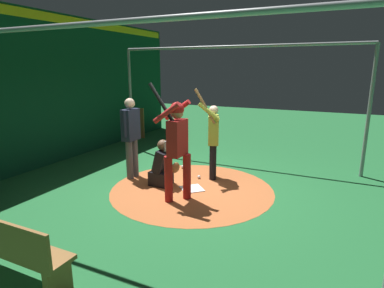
# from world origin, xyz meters

# --- Properties ---
(ground_plane) EXTENTS (27.15, 27.15, 0.00)m
(ground_plane) POSITION_xyz_m (0.00, 0.00, 0.00)
(ground_plane) COLOR #216633
(dirt_circle) EXTENTS (3.29, 3.29, 0.01)m
(dirt_circle) POSITION_xyz_m (0.00, 0.00, 0.00)
(dirt_circle) COLOR #B76033
(dirt_circle) RESTS_ON ground
(home_plate) EXTENTS (0.59, 0.59, 0.01)m
(home_plate) POSITION_xyz_m (0.00, 0.00, 0.01)
(home_plate) COLOR white
(home_plate) RESTS_ON dirt_circle
(batter) EXTENTS (0.68, 0.49, 2.16)m
(batter) POSITION_xyz_m (-0.02, -0.60, 1.12)
(batter) COLOR maroon
(batter) RESTS_ON ground
(catcher) EXTENTS (0.58, 0.40, 0.98)m
(catcher) POSITION_xyz_m (-0.66, -0.03, 0.39)
(catcher) COLOR black
(catcher) RESTS_ON ground
(umpire) EXTENTS (0.22, 0.49, 1.78)m
(umpire) POSITION_xyz_m (-1.52, 0.09, 1.01)
(umpire) COLOR #4C4C51
(umpire) RESTS_ON ground
(visitor) EXTENTS (0.53, 0.61, 2.01)m
(visitor) POSITION_xyz_m (0.12, 0.80, 0.94)
(visitor) COLOR black
(visitor) RESTS_ON ground
(back_wall) EXTENTS (0.23, 11.15, 3.75)m
(back_wall) POSITION_xyz_m (-4.11, 0.00, 1.89)
(back_wall) COLOR #0C3D26
(back_wall) RESTS_ON ground
(cage_frame) EXTENTS (6.38, 4.80, 2.96)m
(cage_frame) POSITION_xyz_m (0.00, 0.00, 2.12)
(cage_frame) COLOR gray
(cage_frame) RESTS_ON ground
(bat_rack) EXTENTS (0.58, 0.18, 1.05)m
(bat_rack) POSITION_xyz_m (-3.86, 3.67, 0.49)
(bat_rack) COLOR olive
(bat_rack) RESTS_ON ground
(bench) EXTENTS (1.61, 0.36, 0.85)m
(bench) POSITION_xyz_m (-0.65, -3.49, 0.44)
(bench) COLOR olive
(bench) RESTS_ON ground
(baseball_0) EXTENTS (0.07, 0.07, 0.07)m
(baseball_0) POSITION_xyz_m (-0.80, 1.15, 0.04)
(baseball_0) COLOR white
(baseball_0) RESTS_ON dirt_circle
(baseball_1) EXTENTS (0.07, 0.07, 0.07)m
(baseball_1) POSITION_xyz_m (-0.68, 0.24, 0.04)
(baseball_1) COLOR white
(baseball_1) RESTS_ON dirt_circle
(baseball_2) EXTENTS (0.07, 0.07, 0.07)m
(baseball_2) POSITION_xyz_m (-0.13, 0.64, 0.04)
(baseball_2) COLOR white
(baseball_2) RESTS_ON dirt_circle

